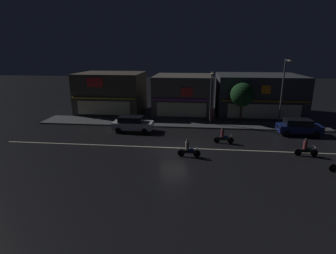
{
  "coord_description": "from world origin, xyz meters",
  "views": [
    {
      "loc": [
        1.94,
        -22.82,
        8.42
      ],
      "look_at": [
        -0.67,
        1.04,
        1.65
      ],
      "focal_mm": 28.72,
      "sensor_mm": 36.0,
      "label": 1
    }
  ],
  "objects_px": {
    "streetlamp_mid": "(283,87)",
    "motorcycle_trailing_far": "(306,149)",
    "motorcycle_lead": "(188,149)",
    "motorcycle_following": "(223,137)",
    "pedestrian_on_sidewalk": "(212,114)",
    "parked_car_trailing": "(132,124)",
    "parked_car_near_kerb": "(299,127)",
    "traffic_cone": "(142,126)",
    "streetlamp_west": "(211,93)"
  },
  "relations": [
    {
      "from": "streetlamp_mid",
      "to": "motorcycle_trailing_far",
      "type": "height_order",
      "value": "streetlamp_mid"
    },
    {
      "from": "motorcycle_lead",
      "to": "motorcycle_following",
      "type": "xyz_separation_m",
      "value": [
        3.17,
        3.78,
        0.0
      ]
    },
    {
      "from": "pedestrian_on_sidewalk",
      "to": "parked_car_trailing",
      "type": "xyz_separation_m",
      "value": [
        -8.72,
        -4.58,
        -0.21
      ]
    },
    {
      "from": "motorcycle_trailing_far",
      "to": "parked_car_trailing",
      "type": "bearing_deg",
      "value": -24.09
    },
    {
      "from": "parked_car_near_kerb",
      "to": "parked_car_trailing",
      "type": "relative_size",
      "value": 1.0
    },
    {
      "from": "motorcycle_trailing_far",
      "to": "motorcycle_following",
      "type": "bearing_deg",
      "value": -26.6
    },
    {
      "from": "parked_car_near_kerb",
      "to": "traffic_cone",
      "type": "xyz_separation_m",
      "value": [
        -16.72,
        0.75,
        -0.59
      ]
    },
    {
      "from": "motorcycle_trailing_far",
      "to": "traffic_cone",
      "type": "relative_size",
      "value": 3.45
    },
    {
      "from": "pedestrian_on_sidewalk",
      "to": "motorcycle_following",
      "type": "height_order",
      "value": "pedestrian_on_sidewalk"
    },
    {
      "from": "parked_car_near_kerb",
      "to": "motorcycle_lead",
      "type": "xyz_separation_m",
      "value": [
        -11.21,
        -7.35,
        -0.24
      ]
    },
    {
      "from": "streetlamp_mid",
      "to": "motorcycle_following",
      "type": "height_order",
      "value": "streetlamp_mid"
    },
    {
      "from": "streetlamp_mid",
      "to": "pedestrian_on_sidewalk",
      "type": "height_order",
      "value": "streetlamp_mid"
    },
    {
      "from": "motorcycle_trailing_far",
      "to": "traffic_cone",
      "type": "bearing_deg",
      "value": -29.58
    },
    {
      "from": "motorcycle_trailing_far",
      "to": "traffic_cone",
      "type": "height_order",
      "value": "motorcycle_trailing_far"
    },
    {
      "from": "pedestrian_on_sidewalk",
      "to": "traffic_cone",
      "type": "height_order",
      "value": "pedestrian_on_sidewalk"
    },
    {
      "from": "motorcycle_following",
      "to": "pedestrian_on_sidewalk",
      "type": "bearing_deg",
      "value": 90.49
    },
    {
      "from": "pedestrian_on_sidewalk",
      "to": "motorcycle_lead",
      "type": "distance_m",
      "value": 11.53
    },
    {
      "from": "streetlamp_west",
      "to": "pedestrian_on_sidewalk",
      "type": "bearing_deg",
      "value": 78.88
    },
    {
      "from": "motorcycle_trailing_far",
      "to": "streetlamp_west",
      "type": "bearing_deg",
      "value": -54.93
    },
    {
      "from": "motorcycle_lead",
      "to": "motorcycle_following",
      "type": "relative_size",
      "value": 1.0
    },
    {
      "from": "motorcycle_lead",
      "to": "parked_car_near_kerb",
      "type": "bearing_deg",
      "value": -148.78
    },
    {
      "from": "streetlamp_mid",
      "to": "motorcycle_trailing_far",
      "type": "distance_m",
      "value": 10.06
    },
    {
      "from": "streetlamp_west",
      "to": "parked_car_near_kerb",
      "type": "relative_size",
      "value": 1.42
    },
    {
      "from": "parked_car_trailing",
      "to": "streetlamp_west",
      "type": "bearing_deg",
      "value": 21.92
    },
    {
      "from": "streetlamp_mid",
      "to": "parked_car_near_kerb",
      "type": "height_order",
      "value": "streetlamp_mid"
    },
    {
      "from": "parked_car_near_kerb",
      "to": "traffic_cone",
      "type": "relative_size",
      "value": 7.82
    },
    {
      "from": "streetlamp_mid",
      "to": "parked_car_trailing",
      "type": "distance_m",
      "value": 17.28
    },
    {
      "from": "pedestrian_on_sidewalk",
      "to": "motorcycle_trailing_far",
      "type": "relative_size",
      "value": 1.04
    },
    {
      "from": "streetlamp_mid",
      "to": "parked_car_near_kerb",
      "type": "relative_size",
      "value": 1.74
    },
    {
      "from": "streetlamp_west",
      "to": "streetlamp_mid",
      "type": "relative_size",
      "value": 0.82
    },
    {
      "from": "parked_car_near_kerb",
      "to": "pedestrian_on_sidewalk",
      "type": "bearing_deg",
      "value": -23.97
    },
    {
      "from": "parked_car_trailing",
      "to": "traffic_cone",
      "type": "distance_m",
      "value": 1.73
    },
    {
      "from": "streetlamp_west",
      "to": "traffic_cone",
      "type": "distance_m",
      "value": 8.69
    },
    {
      "from": "streetlamp_west",
      "to": "motorcycle_lead",
      "type": "relative_size",
      "value": 3.22
    },
    {
      "from": "parked_car_trailing",
      "to": "traffic_cone",
      "type": "relative_size",
      "value": 7.82
    },
    {
      "from": "parked_car_trailing",
      "to": "motorcycle_lead",
      "type": "xyz_separation_m",
      "value": [
        6.32,
        -6.69,
        -0.24
      ]
    },
    {
      "from": "parked_car_trailing",
      "to": "motorcycle_trailing_far",
      "type": "height_order",
      "value": "parked_car_trailing"
    },
    {
      "from": "streetlamp_mid",
      "to": "parked_car_near_kerb",
      "type": "xyz_separation_m",
      "value": [
        1.07,
        -3.14,
        -3.66
      ]
    },
    {
      "from": "streetlamp_west",
      "to": "motorcycle_following",
      "type": "xyz_separation_m",
      "value": [
        0.99,
        -6.32,
        -3.18
      ]
    },
    {
      "from": "pedestrian_on_sidewalk",
      "to": "motorcycle_trailing_far",
      "type": "height_order",
      "value": "pedestrian_on_sidewalk"
    },
    {
      "from": "streetlamp_west",
      "to": "motorcycle_following",
      "type": "bearing_deg",
      "value": -81.09
    },
    {
      "from": "pedestrian_on_sidewalk",
      "to": "traffic_cone",
      "type": "distance_m",
      "value": 8.56
    },
    {
      "from": "motorcycle_trailing_far",
      "to": "streetlamp_mid",
      "type": "bearing_deg",
      "value": -97.91
    },
    {
      "from": "parked_car_near_kerb",
      "to": "traffic_cone",
      "type": "height_order",
      "value": "parked_car_near_kerb"
    },
    {
      "from": "streetlamp_west",
      "to": "motorcycle_following",
      "type": "height_order",
      "value": "streetlamp_west"
    },
    {
      "from": "parked_car_trailing",
      "to": "motorcycle_trailing_far",
      "type": "xyz_separation_m",
      "value": [
        16.03,
        -5.46,
        -0.24
      ]
    },
    {
      "from": "pedestrian_on_sidewalk",
      "to": "traffic_cone",
      "type": "relative_size",
      "value": 3.61
    },
    {
      "from": "streetlamp_west",
      "to": "traffic_cone",
      "type": "xyz_separation_m",
      "value": [
        -7.68,
        -2.0,
        -3.54
      ]
    },
    {
      "from": "parked_car_trailing",
      "to": "motorcycle_trailing_far",
      "type": "bearing_deg",
      "value": -18.81
    },
    {
      "from": "motorcycle_lead",
      "to": "traffic_cone",
      "type": "xyz_separation_m",
      "value": [
        -5.51,
        8.1,
        -0.36
      ]
    }
  ]
}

